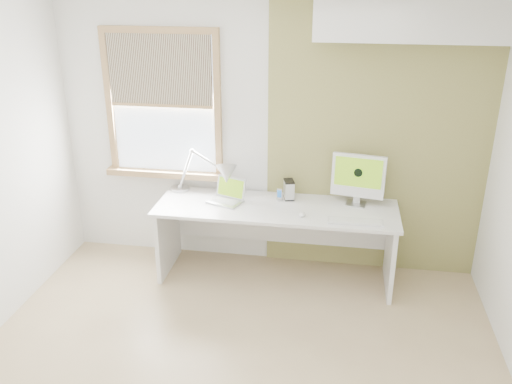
% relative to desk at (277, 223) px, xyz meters
% --- Properties ---
extents(room, '(4.04, 3.54, 2.64)m').
position_rel_desk_xyz_m(room, '(-0.13, -1.44, 0.77)').
color(room, tan).
rests_on(room, ground).
extents(accent_wall, '(2.00, 0.02, 2.60)m').
position_rel_desk_xyz_m(accent_wall, '(0.87, 0.30, 0.77)').
color(accent_wall, olive).
rests_on(accent_wall, room).
extents(soffit, '(1.60, 0.40, 0.42)m').
position_rel_desk_xyz_m(soffit, '(1.07, 0.13, 1.87)').
color(soffit, white).
rests_on(soffit, room).
extents(window, '(1.20, 0.14, 1.42)m').
position_rel_desk_xyz_m(window, '(-1.13, 0.27, 1.01)').
color(window, '#A47D4F').
rests_on(window, room).
extents(desk, '(2.20, 0.70, 0.73)m').
position_rel_desk_xyz_m(desk, '(0.00, 0.00, 0.00)').
color(desk, white).
rests_on(desk, room).
extents(desk_lamp, '(0.74, 0.43, 0.44)m').
position_rel_desk_xyz_m(desk_lamp, '(-0.57, 0.06, 0.43)').
color(desk_lamp, '#B9BCBE').
rests_on(desk_lamp, desk).
extents(laptop, '(0.37, 0.33, 0.21)m').
position_rel_desk_xyz_m(laptop, '(-0.46, -0.00, 0.25)').
color(laptop, '#B9BCBE').
rests_on(laptop, desk).
extents(phone_dock, '(0.07, 0.07, 0.11)m').
position_rel_desk_xyz_m(phone_dock, '(0.01, 0.09, 0.23)').
color(phone_dock, '#B9BCBE').
rests_on(phone_dock, desk).
extents(external_drive, '(0.12, 0.16, 0.18)m').
position_rel_desk_xyz_m(external_drive, '(0.09, 0.15, 0.29)').
color(external_drive, '#B9BCBE').
rests_on(external_drive, desk).
extents(imac, '(0.49, 0.19, 0.47)m').
position_rel_desk_xyz_m(imac, '(0.72, 0.13, 0.46)').
color(imac, '#B9BCBE').
rests_on(imac, desk).
extents(keyboard, '(0.47, 0.14, 0.02)m').
position_rel_desk_xyz_m(keyboard, '(0.71, -0.29, 0.21)').
color(keyboard, white).
rests_on(keyboard, desk).
extents(mouse, '(0.06, 0.09, 0.03)m').
position_rel_desk_xyz_m(mouse, '(0.25, -0.22, 0.21)').
color(mouse, white).
rests_on(mouse, desk).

